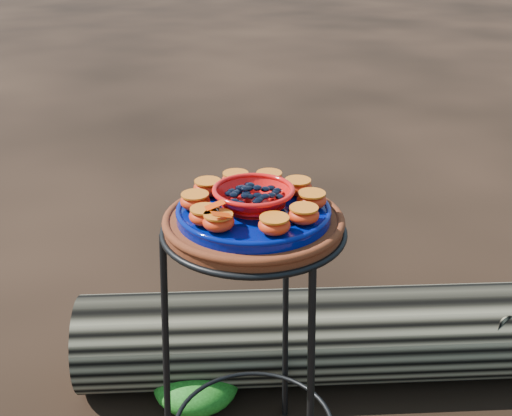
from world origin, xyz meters
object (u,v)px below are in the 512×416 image
at_px(plant_stand, 254,361).
at_px(terracotta_saucer, 254,224).
at_px(cobalt_plate, 254,213).
at_px(red_bowl, 254,198).
at_px(driftwood_log, 340,335).

bearing_deg(plant_stand, terracotta_saucer, 0.00).
bearing_deg(cobalt_plate, plant_stand, 0.00).
bearing_deg(red_bowl, plant_stand, 0.00).
xyz_separation_m(plant_stand, driftwood_log, (0.09, 0.45, -0.20)).
distance_m(red_bowl, driftwood_log, 0.78).
relative_size(plant_stand, terracotta_saucer, 1.83).
height_order(plant_stand, driftwood_log, plant_stand).
bearing_deg(driftwood_log, cobalt_plate, -100.77).
bearing_deg(red_bowl, terracotta_saucer, 0.00).
xyz_separation_m(plant_stand, red_bowl, (0.00, 0.00, 0.43)).
bearing_deg(cobalt_plate, red_bowl, 0.00).
bearing_deg(cobalt_plate, driftwood_log, 79.23).
bearing_deg(terracotta_saucer, plant_stand, 0.00).
relative_size(plant_stand, cobalt_plate, 2.13).
xyz_separation_m(plant_stand, terracotta_saucer, (0.00, 0.00, 0.37)).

